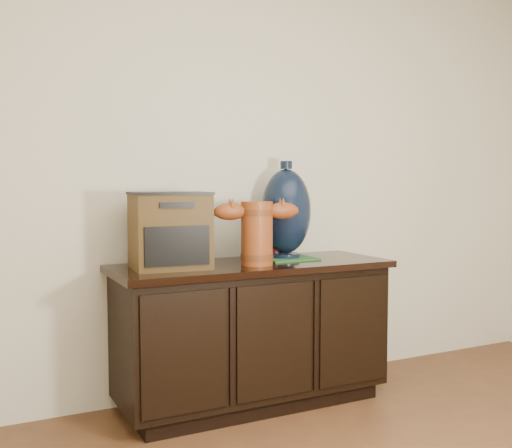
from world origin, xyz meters
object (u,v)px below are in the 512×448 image
terracotta_vessel (257,229)px  lamp_base (286,212)px  sideboard (252,332)px  tv_radio (170,230)px  spray_can (276,243)px

terracotta_vessel → lamp_base: 0.30m
sideboard → tv_radio: bearing=179.4°
terracotta_vessel → tv_radio: size_ratio=1.16×
terracotta_vessel → tv_radio: 0.44m
terracotta_vessel → lamp_base: (0.25, 0.15, 0.08)m
tv_radio → spray_can: tv_radio is taller
terracotta_vessel → sideboard: bearing=89.0°
lamp_base → spray_can: (-0.04, 0.04, -0.18)m
tv_radio → terracotta_vessel: bearing=-6.6°
terracotta_vessel → spray_can: size_ratio=2.70×
spray_can → lamp_base: bearing=-43.6°
spray_can → terracotta_vessel: bearing=-138.4°
sideboard → tv_radio: (-0.45, 0.00, 0.55)m
tv_radio → spray_can: bearing=13.7°
lamp_base → spray_can: lamp_base is taller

